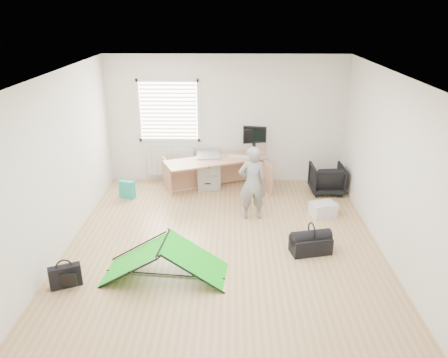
{
  "coord_description": "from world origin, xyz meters",
  "views": [
    {
      "loc": [
        0.13,
        -6.24,
        3.6
      ],
      "look_at": [
        0.0,
        0.4,
        0.95
      ],
      "focal_mm": 35.0,
      "sensor_mm": 36.0,
      "label": 1
    }
  ],
  "objects_px": {
    "monitor_right": "(254,145)",
    "storage_crate": "(323,209)",
    "thermos": "(264,150)",
    "kite": "(164,259)",
    "desk": "(216,175)",
    "office_chair": "(327,179)",
    "monitor_left": "(253,145)",
    "laptop_bag": "(65,276)",
    "person": "(252,183)",
    "filing_cabinet": "(208,170)",
    "duffel_bag": "(311,245)"
  },
  "relations": [
    {
      "from": "storage_crate",
      "to": "duffel_bag",
      "type": "distance_m",
      "value": 1.38
    },
    {
      "from": "monitor_left",
      "to": "monitor_right",
      "type": "bearing_deg",
      "value": -24.29
    },
    {
      "from": "monitor_left",
      "to": "thermos",
      "type": "bearing_deg",
      "value": -8.9
    },
    {
      "from": "office_chair",
      "to": "kite",
      "type": "distance_m",
      "value": 4.2
    },
    {
      "from": "thermos",
      "to": "kite",
      "type": "relative_size",
      "value": 0.13
    },
    {
      "from": "desk",
      "to": "filing_cabinet",
      "type": "height_order",
      "value": "filing_cabinet"
    },
    {
      "from": "desk",
      "to": "kite",
      "type": "height_order",
      "value": "desk"
    },
    {
      "from": "thermos",
      "to": "duffel_bag",
      "type": "bearing_deg",
      "value": -78.18
    },
    {
      "from": "desk",
      "to": "storage_crate",
      "type": "bearing_deg",
      "value": -52.32
    },
    {
      "from": "desk",
      "to": "monitor_left",
      "type": "xyz_separation_m",
      "value": [
        0.77,
        0.28,
        0.56
      ]
    },
    {
      "from": "duffel_bag",
      "to": "desk",
      "type": "bearing_deg",
      "value": 109.88
    },
    {
      "from": "person",
      "to": "duffel_bag",
      "type": "height_order",
      "value": "person"
    },
    {
      "from": "monitor_left",
      "to": "kite",
      "type": "relative_size",
      "value": 0.25
    },
    {
      "from": "monitor_right",
      "to": "kite",
      "type": "xyz_separation_m",
      "value": [
        -1.41,
        -3.35,
        -0.66
      ]
    },
    {
      "from": "office_chair",
      "to": "duffel_bag",
      "type": "relative_size",
      "value": 1.07
    },
    {
      "from": "desk",
      "to": "monitor_right",
      "type": "distance_m",
      "value": 1.01
    },
    {
      "from": "monitor_right",
      "to": "office_chair",
      "type": "distance_m",
      "value": 1.63
    },
    {
      "from": "person",
      "to": "kite",
      "type": "relative_size",
      "value": 0.78
    },
    {
      "from": "kite",
      "to": "laptop_bag",
      "type": "height_order",
      "value": "kite"
    },
    {
      "from": "monitor_right",
      "to": "person",
      "type": "xyz_separation_m",
      "value": [
        -0.1,
        -1.49,
        -0.25
      ]
    },
    {
      "from": "filing_cabinet",
      "to": "duffel_bag",
      "type": "relative_size",
      "value": 1.19
    },
    {
      "from": "desk",
      "to": "person",
      "type": "height_order",
      "value": "person"
    },
    {
      "from": "thermos",
      "to": "kite",
      "type": "xyz_separation_m",
      "value": [
        -1.61,
        -3.37,
        -0.55
      ]
    },
    {
      "from": "office_chair",
      "to": "monitor_right",
      "type": "bearing_deg",
      "value": -12.77
    },
    {
      "from": "person",
      "to": "filing_cabinet",
      "type": "bearing_deg",
      "value": -67.92
    },
    {
      "from": "thermos",
      "to": "office_chair",
      "type": "distance_m",
      "value": 1.41
    },
    {
      "from": "monitor_left",
      "to": "person",
      "type": "distance_m",
      "value": 1.51
    },
    {
      "from": "kite",
      "to": "storage_crate",
      "type": "height_order",
      "value": "kite"
    },
    {
      "from": "monitor_left",
      "to": "laptop_bag",
      "type": "relative_size",
      "value": 1.04
    },
    {
      "from": "thermos",
      "to": "person",
      "type": "distance_m",
      "value": 1.54
    },
    {
      "from": "filing_cabinet",
      "to": "storage_crate",
      "type": "height_order",
      "value": "filing_cabinet"
    },
    {
      "from": "filing_cabinet",
      "to": "monitor_left",
      "type": "height_order",
      "value": "monitor_left"
    },
    {
      "from": "desk",
      "to": "thermos",
      "type": "distance_m",
      "value": 1.14
    },
    {
      "from": "office_chair",
      "to": "desk",
      "type": "bearing_deg",
      "value": -2.02
    },
    {
      "from": "person",
      "to": "kite",
      "type": "height_order",
      "value": "person"
    },
    {
      "from": "desk",
      "to": "monitor_right",
      "type": "bearing_deg",
      "value": -4.33
    },
    {
      "from": "monitor_left",
      "to": "storage_crate",
      "type": "bearing_deg",
      "value": -60.85
    },
    {
      "from": "monitor_left",
      "to": "laptop_bag",
      "type": "xyz_separation_m",
      "value": [
        -2.71,
        -3.63,
        -0.75
      ]
    },
    {
      "from": "storage_crate",
      "to": "kite",
      "type": "bearing_deg",
      "value": -143.04
    },
    {
      "from": "office_chair",
      "to": "laptop_bag",
      "type": "height_order",
      "value": "office_chair"
    },
    {
      "from": "duffel_bag",
      "to": "kite",
      "type": "bearing_deg",
      "value": -176.0
    },
    {
      "from": "laptop_bag",
      "to": "filing_cabinet",
      "type": "bearing_deg",
      "value": 39.9
    },
    {
      "from": "kite",
      "to": "filing_cabinet",
      "type": "bearing_deg",
      "value": 88.25
    },
    {
      "from": "monitor_right",
      "to": "storage_crate",
      "type": "relative_size",
      "value": 1.07
    },
    {
      "from": "monitor_right",
      "to": "kite",
      "type": "bearing_deg",
      "value": -104.11
    },
    {
      "from": "desk",
      "to": "laptop_bag",
      "type": "bearing_deg",
      "value": -143.56
    },
    {
      "from": "thermos",
      "to": "duffel_bag",
      "type": "relative_size",
      "value": 0.38
    },
    {
      "from": "filing_cabinet",
      "to": "kite",
      "type": "height_order",
      "value": "filing_cabinet"
    },
    {
      "from": "monitor_right",
      "to": "storage_crate",
      "type": "height_order",
      "value": "monitor_right"
    },
    {
      "from": "person",
      "to": "thermos",
      "type": "bearing_deg",
      "value": -109.49
    }
  ]
}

